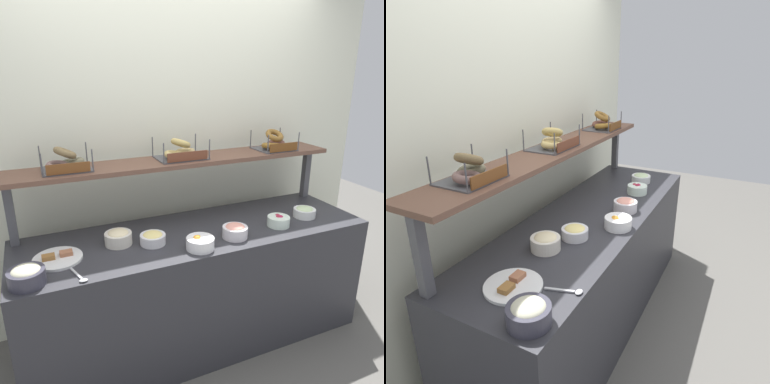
% 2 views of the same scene
% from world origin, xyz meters
% --- Properties ---
extents(ground_plane, '(8.00, 8.00, 0.00)m').
position_xyz_m(ground_plane, '(0.00, 0.00, 0.00)').
color(ground_plane, '#595651').
extents(back_wall, '(3.52, 0.06, 2.40)m').
position_xyz_m(back_wall, '(0.00, 0.55, 1.20)').
color(back_wall, silver).
rests_on(back_wall, ground_plane).
extents(deli_counter, '(2.32, 0.70, 0.85)m').
position_xyz_m(deli_counter, '(0.00, 0.00, 0.42)').
color(deli_counter, '#2D2D33').
rests_on(deli_counter, ground_plane).
extents(shelf_riser_left, '(0.05, 0.05, 0.40)m').
position_xyz_m(shelf_riser_left, '(-1.10, 0.27, 1.05)').
color(shelf_riser_left, '#4C4C51').
rests_on(shelf_riser_left, deli_counter).
extents(shelf_riser_right, '(0.05, 0.05, 0.40)m').
position_xyz_m(shelf_riser_right, '(1.10, 0.27, 1.05)').
color(shelf_riser_right, '#4C4C51').
rests_on(shelf_riser_right, deli_counter).
extents(upper_shelf, '(2.28, 0.32, 0.03)m').
position_xyz_m(upper_shelf, '(0.00, 0.27, 1.26)').
color(upper_shelf, brown).
rests_on(upper_shelf, shelf_riser_left).
extents(bowl_beet_salad, '(0.15, 0.15, 0.08)m').
position_xyz_m(bowl_beet_salad, '(0.54, -0.15, 0.89)').
color(bowl_beet_salad, white).
rests_on(bowl_beet_salad, deli_counter).
extents(bowl_lox_spread, '(0.16, 0.16, 0.09)m').
position_xyz_m(bowl_lox_spread, '(0.18, -0.18, 0.90)').
color(bowl_lox_spread, white).
rests_on(bowl_lox_spread, deli_counter).
extents(bowl_egg_salad, '(0.16, 0.16, 0.08)m').
position_xyz_m(bowl_egg_salad, '(-0.33, -0.06, 0.89)').
color(bowl_egg_salad, white).
rests_on(bowl_egg_salad, deli_counter).
extents(bowl_potato_salad, '(0.17, 0.17, 0.10)m').
position_xyz_m(bowl_potato_salad, '(-0.52, 0.02, 0.90)').
color(bowl_potato_salad, silver).
rests_on(bowl_potato_salad, deli_counter).
extents(bowl_fruit_salad, '(0.17, 0.17, 0.08)m').
position_xyz_m(bowl_fruit_salad, '(-0.09, -0.23, 0.89)').
color(bowl_fruit_salad, white).
rests_on(bowl_fruit_salad, deli_counter).
extents(bowl_scallion_spread, '(0.16, 0.16, 0.08)m').
position_xyz_m(bowl_scallion_spread, '(0.81, -0.09, 0.89)').
color(bowl_scallion_spread, white).
rests_on(bowl_scallion_spread, deli_counter).
extents(bowl_tuna_salad, '(0.18, 0.18, 0.10)m').
position_xyz_m(bowl_tuna_salad, '(-1.04, -0.23, 0.90)').
color(bowl_tuna_salad, '#363542').
rests_on(bowl_tuna_salad, deli_counter).
extents(serving_plate_white, '(0.27, 0.27, 0.04)m').
position_xyz_m(serving_plate_white, '(-0.88, -0.03, 0.86)').
color(serving_plate_white, white).
rests_on(serving_plate_white, deli_counter).
extents(serving_spoon_near_plate, '(0.07, 0.17, 0.01)m').
position_xyz_m(serving_spoon_near_plate, '(-0.79, -0.28, 0.86)').
color(serving_spoon_near_plate, '#B7B7BC').
rests_on(serving_spoon_near_plate, deli_counter).
extents(bagel_basket_poppy, '(0.30, 0.27, 0.16)m').
position_xyz_m(bagel_basket_poppy, '(-0.76, 0.28, 1.33)').
color(bagel_basket_poppy, '#4C4C51').
rests_on(bagel_basket_poppy, upper_shelf).
extents(bagel_basket_plain, '(0.34, 0.25, 0.15)m').
position_xyz_m(bagel_basket_plain, '(-0.00, 0.28, 1.33)').
color(bagel_basket_plain, '#4C4C51').
rests_on(bagel_basket_plain, upper_shelf).
extents(bagel_basket_cinnamon_raisin, '(0.29, 0.25, 0.16)m').
position_xyz_m(bagel_basket_cinnamon_raisin, '(0.75, 0.26, 1.33)').
color(bagel_basket_cinnamon_raisin, '#4C4C51').
rests_on(bagel_basket_cinnamon_raisin, upper_shelf).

